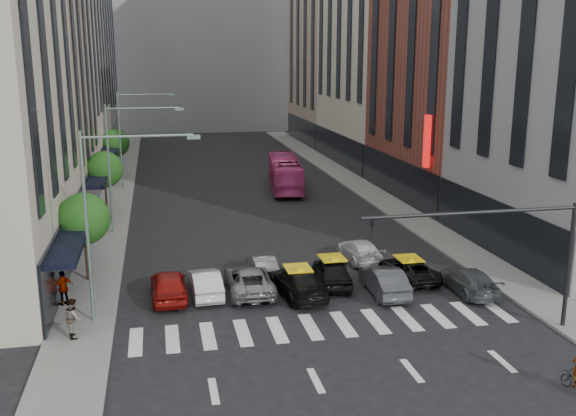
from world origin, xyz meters
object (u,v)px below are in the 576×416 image
taxi_left (298,282)px  bus (285,173)px  streetlamp_near (107,201)px  pedestrian_far (63,288)px  pedestrian_near (73,318)px  taxi_center (332,271)px  streetlamp_far (130,127)px  car_white_front (205,283)px  streetlamp_mid (122,151)px  car_red (169,285)px

taxi_left → bus: 27.64m
streetlamp_near → pedestrian_far: 5.97m
bus → pedestrian_near: size_ratio=6.19×
taxi_center → bus: (2.61, 26.02, 0.78)m
streetlamp_far → bus: (14.15, -3.18, -4.36)m
streetlamp_near → car_white_front: (4.55, 2.57, -5.20)m
taxi_left → pedestrian_near: bearing=9.7°
streetlamp_far → bus: bearing=-12.7°
taxi_left → streetlamp_mid: bearing=-64.1°
streetlamp_far → taxi_center: 31.81m
taxi_left → pedestrian_near: 11.47m
streetlamp_near → streetlamp_mid: same height
streetlamp_near → streetlamp_mid: (0.00, 16.00, 0.00)m
streetlamp_near → pedestrian_far: bearing=137.6°
car_white_front → bus: bus is taller
car_white_front → bus: bearing=-112.6°
taxi_center → bus: 26.16m
streetlamp_far → pedestrian_near: 34.10m
pedestrian_near → bus: bearing=-40.0°
streetlamp_mid → streetlamp_far: (0.00, 16.00, 0.00)m
streetlamp_far → taxi_center: (11.54, -29.20, -5.14)m
pedestrian_near → streetlamp_near: bearing=-56.2°
streetlamp_far → pedestrian_far: bearing=-94.9°
streetlamp_near → pedestrian_far: streetlamp_near is taller
car_red → car_white_front: (1.90, 0.10, -0.07)m
streetlamp_near → car_red: size_ratio=1.99×
streetlamp_far → pedestrian_near: size_ratio=5.02×
pedestrian_near → taxi_center: bearing=-83.7°
streetlamp_mid → taxi_left: streetlamp_mid is taller
bus → pedestrian_near: bearing=69.9°
streetlamp_near → streetlamp_mid: 16.00m
streetlamp_mid → taxi_center: 18.27m
streetlamp_near → taxi_left: bearing=9.8°
car_red → taxi_left: 6.76m
car_white_front → taxi_left: (4.80, -0.96, 0.04)m
bus → pedestrian_near: bus is taller
pedestrian_far → car_white_front: bearing=146.0°
bus → pedestrian_far: 31.32m
car_white_front → streetlamp_mid: bearing=-73.8°
pedestrian_near → pedestrian_far: bearing=0.2°
streetlamp_mid → pedestrian_near: size_ratio=5.02×
car_red → pedestrian_far: size_ratio=2.53×
car_white_front → bus: (9.60, 26.25, 0.84)m
streetlamp_far → taxi_left: 32.21m
streetlamp_near → pedestrian_near: bearing=-133.5°
streetlamp_far → taxi_center: streetlamp_far is taller
taxi_left → pedestrian_far: bearing=-10.6°
streetlamp_mid → car_red: size_ratio=1.99×
streetlamp_mid → bus: 19.58m
streetlamp_far → pedestrian_near: bearing=-92.8°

